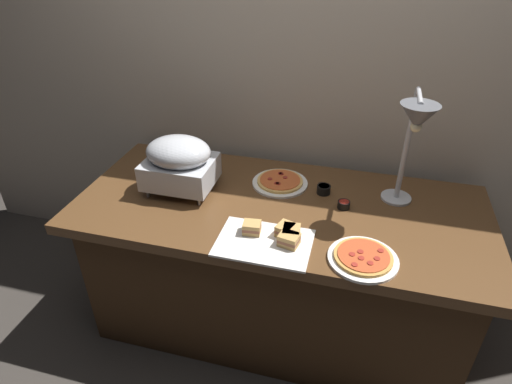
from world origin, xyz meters
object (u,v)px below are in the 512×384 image
(sauce_cup_near, at_px, (324,189))
(pizza_plate_front, at_px, (363,258))
(sandwich_platter, at_px, (272,238))
(sauce_cup_far, at_px, (344,204))
(chafing_dish, at_px, (179,162))
(pizza_plate_center, at_px, (280,182))
(heat_lamp, at_px, (415,128))

(sauce_cup_near, bearing_deg, pizza_plate_front, -64.77)
(sandwich_platter, height_order, sauce_cup_far, sandwich_platter)
(chafing_dish, relative_size, pizza_plate_center, 1.18)
(pizza_plate_center, distance_m, sauce_cup_near, 0.22)
(sauce_cup_far, bearing_deg, heat_lamp, -1.15)
(chafing_dish, bearing_deg, heat_lamp, 2.00)
(sandwich_platter, xyz_separation_m, sauce_cup_near, (0.16, 0.43, 0.00))
(chafing_dish, relative_size, heat_lamp, 0.60)
(chafing_dish, relative_size, sauce_cup_far, 5.76)
(pizza_plate_front, distance_m, sauce_cup_near, 0.50)
(chafing_dish, bearing_deg, sandwich_platter, -28.78)
(heat_lamp, height_order, sandwich_platter, heat_lamp)
(pizza_plate_front, bearing_deg, sandwich_platter, 176.74)
(pizza_plate_center, relative_size, sandwich_platter, 0.72)
(pizza_plate_center, bearing_deg, heat_lamp, -13.64)
(sauce_cup_near, distance_m, sauce_cup_far, 0.15)
(pizza_plate_center, relative_size, sauce_cup_near, 4.20)
(chafing_dish, bearing_deg, sauce_cup_far, 2.94)
(pizza_plate_front, bearing_deg, sauce_cup_near, 115.23)
(pizza_plate_front, distance_m, sandwich_platter, 0.37)
(sauce_cup_near, xyz_separation_m, sauce_cup_far, (0.11, -0.10, -0.00))
(sandwich_platter, height_order, sauce_cup_near, sandwich_platter)
(chafing_dish, distance_m, pizza_plate_front, 0.95)
(heat_lamp, xyz_separation_m, sauce_cup_far, (-0.23, 0.00, -0.41))
(chafing_dish, height_order, pizza_plate_front, chafing_dish)
(sauce_cup_near, bearing_deg, pizza_plate_center, 172.87)
(sandwich_platter, bearing_deg, heat_lamp, 32.89)
(heat_lamp, bearing_deg, pizza_plate_center, 166.36)
(heat_lamp, relative_size, sauce_cup_near, 8.30)
(pizza_plate_front, distance_m, sauce_cup_far, 0.36)
(chafing_dish, xyz_separation_m, sandwich_platter, (0.52, -0.28, -0.13))
(pizza_plate_front, relative_size, pizza_plate_center, 0.99)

